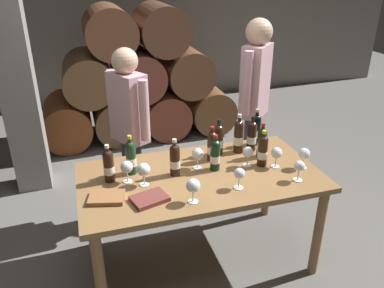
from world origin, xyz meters
The scene contains 29 objects.
ground_plane centered at (0.00, 0.00, 0.00)m, with size 14.00×14.00×0.00m, color #66635E.
cellar_back_wall centered at (0.00, 4.20, 1.40)m, with size 10.00×0.24×2.80m, color gray.
barrel_stack centered at (0.00, 2.60, 0.72)m, with size 2.49×0.90×1.69m.
stone_pillar centered at (-1.30, 1.60, 1.30)m, with size 0.32×0.32×2.60m, color gray.
dining_table centered at (0.00, 0.00, 0.67)m, with size 1.70×0.90×0.76m.
wine_bottle_0 centered at (-0.46, 0.17, 0.89)m, with size 0.07×0.07×0.29m.
wine_bottle_1 centered at (0.24, 0.27, 0.89)m, with size 0.07×0.07×0.29m.
wine_bottle_2 centered at (-0.17, 0.05, 0.88)m, with size 0.07×0.07×0.28m.
wine_bottle_3 centered at (0.54, 0.13, 0.88)m, with size 0.07×0.07×0.28m.
wine_bottle_4 centered at (0.40, 0.26, 0.90)m, with size 0.07×0.07×0.32m.
wine_bottle_5 centered at (0.48, 0.00, 0.88)m, with size 0.07×0.07×0.28m.
wine_bottle_6 centered at (0.15, 0.19, 0.88)m, with size 0.07×0.07×0.27m.
wine_bottle_7 centered at (0.60, 0.35, 0.89)m, with size 0.07×0.07×0.31m.
wine_bottle_8 centered at (0.12, 0.04, 0.88)m, with size 0.07×0.07×0.27m.
wine_bottle_9 centered at (0.51, 0.26, 0.88)m, with size 0.07×0.07×0.29m.
wine_bottle_10 centered at (-0.62, 0.10, 0.88)m, with size 0.07×0.07×0.27m.
wine_glass_0 centered at (-0.51, 0.05, 0.87)m, with size 0.08×0.08×0.16m.
wine_glass_1 centered at (0.75, -0.13, 0.87)m, with size 0.09×0.09×0.16m.
wine_glass_2 centered at (0.01, 0.10, 0.87)m, with size 0.09×0.09×0.16m.
wine_glass_3 centered at (0.62, -0.27, 0.87)m, with size 0.08×0.08×0.15m.
wine_glass_4 centered at (0.37, 0.02, 0.87)m, with size 0.08×0.08×0.15m.
wine_glass_5 centered at (-0.15, -0.31, 0.87)m, with size 0.09×0.09×0.16m.
wine_glass_6 centered at (0.56, -0.05, 0.87)m, with size 0.08×0.08×0.16m.
wine_glass_7 centered at (0.19, -0.25, 0.87)m, with size 0.07×0.07×0.15m.
wine_glass_8 centered at (-0.41, -0.02, 0.87)m, with size 0.09×0.09×0.16m.
tasting_notebook centered at (-0.41, -0.22, 0.77)m, with size 0.22×0.16×0.03m, color brown.
leather_ledger centered at (-0.67, -0.13, 0.77)m, with size 0.22×0.16×0.03m, color #936038.
sommelier_presenting centered at (0.76, 0.75, 1.04)m, with size 0.37×0.37×1.72m.
taster_seated_left centered at (-0.38, 0.72, 0.92)m, with size 0.31×0.45×1.54m.
Camera 1 is at (-0.75, -2.23, 2.11)m, focal length 35.66 mm.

